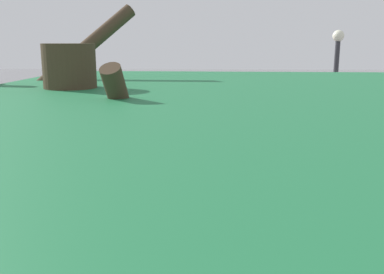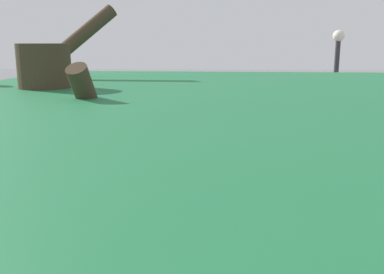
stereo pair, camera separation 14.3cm
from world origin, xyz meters
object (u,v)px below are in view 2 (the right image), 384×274
hand_dolly_boxes (170,141)px  pedestrian_white_side (179,113)px  cargo_van_parked_right (101,125)px  street_lamp (335,91)px  pedestrian_far_side (246,116)px  shopping_cart_vendor (202,150)px  pedestrian_black_side (204,120)px  pedestrian_pink_side (232,111)px

hand_dolly_boxes → pedestrian_white_side: size_ratio=0.67×
cargo_van_parked_right → pedestrian_white_side: 2.36m
hand_dolly_boxes → street_lamp: size_ratio=0.37×
pedestrian_far_side → street_lamp: 2.40m
cargo_van_parked_right → pedestrian_far_side: bearing=171.4°
shopping_cart_vendor → hand_dolly_boxes: size_ratio=0.72×
pedestrian_black_side → pedestrian_far_side: same height
hand_dolly_boxes → pedestrian_white_side: pedestrian_white_side is taller
shopping_cart_vendor → pedestrian_white_side: (0.67, -0.41, 1.00)m
hand_dolly_boxes → pedestrian_white_side: 0.87m
street_lamp → cargo_van_parked_right: bearing=-12.8°
hand_dolly_boxes → pedestrian_black_side: bearing=140.6°
hand_dolly_boxes → street_lamp: bearing=167.0°
cargo_van_parked_right → pedestrian_pink_side: 3.88m
street_lamp → hand_dolly_boxes: bearing=-13.0°
pedestrian_pink_side → street_lamp: bearing=146.8°
street_lamp → pedestrian_pink_side: bearing=-33.2°
shopping_cart_vendor → pedestrian_pink_side: bearing=-141.8°
shopping_cart_vendor → street_lamp: bearing=164.1°
shopping_cart_vendor → hand_dolly_boxes: 0.93m
shopping_cart_vendor → pedestrian_white_side: pedestrian_white_side is taller
cargo_van_parked_right → shopping_cart_vendor: 3.09m
cargo_van_parked_right → pedestrian_white_side: size_ratio=2.52×
pedestrian_far_side → street_lamp: street_lamp is taller
pedestrian_black_side → street_lamp: size_ratio=0.56×
pedestrian_pink_side → hand_dolly_boxes: bearing=20.2°
pedestrian_black_side → pedestrian_far_side: size_ratio=1.00×
pedestrian_white_side → pedestrian_far_side: (-1.89, 0.56, 0.01)m
shopping_cart_vendor → cargo_van_parked_right: bearing=-9.2°
pedestrian_white_side → pedestrian_far_side: bearing=163.5°
cargo_van_parked_right → shopping_cart_vendor: size_ratio=5.19×
pedestrian_far_side → street_lamp: size_ratio=0.56×
pedestrian_black_side → cargo_van_parked_right: bearing=-22.4°
pedestrian_white_side → street_lamp: (-4.02, 1.37, 0.80)m
cargo_van_parked_right → street_lamp: 6.61m
hand_dolly_boxes → pedestrian_far_side: pedestrian_far_side is taller
cargo_van_parked_right → pedestrian_pink_side: bearing=-177.2°
cargo_van_parked_right → pedestrian_pink_side: (-3.85, -0.19, 0.41)m
shopping_cart_vendor → pedestrian_black_side: 1.27m
cargo_van_parked_right → pedestrian_far_side: cargo_van_parked_right is taller
hand_dolly_boxes → pedestrian_far_side: (-2.13, 0.18, 0.76)m
shopping_cart_vendor → street_lamp: size_ratio=0.27×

